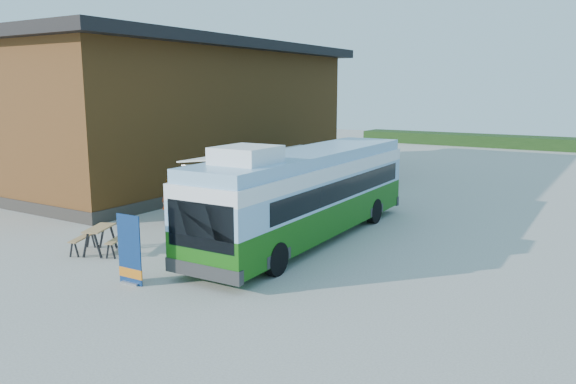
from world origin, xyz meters
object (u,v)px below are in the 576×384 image
Objects in this scene: bus at (307,191)px; banner at (130,256)px; person_b at (287,164)px; person_a at (171,201)px; slurry_tanker at (348,163)px; picnic_table at (100,234)px.

bus reaches higher than banner.
banner is at bearing 46.69° from person_b.
person_a is at bearing 123.42° from banner.
slurry_tanker reaches higher than banner.
person_a is 10.45m from slurry_tanker.
bus is 6.57m from banner.
person_a is at bearing 78.18° from picnic_table.
bus is at bearing -36.07° from person_a.
bus is 1.80× the size of slurry_tanker.
picnic_table is 1.05× the size of person_a.
bus is 5.97× the size of person_b.
person_b is at bearing 54.19° from person_a.
bus is 9.90m from slurry_tanker.
person_b reaches higher than person_a.
banner is 1.02× the size of picnic_table.
person_b reaches higher than banner.
person_b is 0.30× the size of slurry_tanker.
slurry_tanker is at bearing 93.71° from banner.
bus is 6.21× the size of picnic_table.
banner is at bearing -75.96° from slurry_tanker.
picnic_table is 0.29× the size of slurry_tanker.
banner is at bearing -50.41° from picnic_table.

